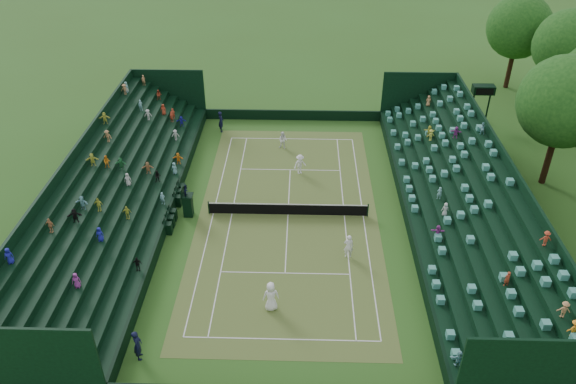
% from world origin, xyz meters
% --- Properties ---
extents(ground, '(160.00, 160.00, 0.00)m').
position_xyz_m(ground, '(0.00, 0.00, 0.00)').
color(ground, '#2F571B').
rests_on(ground, ground).
extents(court_surface, '(12.97, 26.77, 0.01)m').
position_xyz_m(court_surface, '(0.00, 0.00, 0.01)').
color(court_surface, '#306622').
rests_on(court_surface, ground).
extents(perimeter_wall_north, '(17.17, 0.20, 1.00)m').
position_xyz_m(perimeter_wall_north, '(0.00, 15.88, 0.50)').
color(perimeter_wall_north, black).
rests_on(perimeter_wall_north, ground).
extents(perimeter_wall_east, '(0.20, 31.77, 1.00)m').
position_xyz_m(perimeter_wall_east, '(8.48, 0.00, 0.50)').
color(perimeter_wall_east, black).
rests_on(perimeter_wall_east, ground).
extents(perimeter_wall_west, '(0.20, 31.77, 1.00)m').
position_xyz_m(perimeter_wall_west, '(-8.48, 0.00, 0.50)').
color(perimeter_wall_west, black).
rests_on(perimeter_wall_west, ground).
extents(north_grandstand, '(6.60, 32.00, 4.90)m').
position_xyz_m(north_grandstand, '(12.66, 0.00, 1.55)').
color(north_grandstand, black).
rests_on(north_grandstand, ground).
extents(south_grandstand, '(6.60, 32.00, 4.90)m').
position_xyz_m(south_grandstand, '(-12.66, 0.00, 1.55)').
color(south_grandstand, black).
rests_on(south_grandstand, ground).
extents(tennis_net, '(11.67, 0.10, 1.06)m').
position_xyz_m(tennis_net, '(0.00, 0.00, 0.53)').
color(tennis_net, black).
rests_on(tennis_net, ground).
extents(scoreboard_tower, '(2.00, 1.00, 3.70)m').
position_xyz_m(scoreboard_tower, '(17.75, 16.00, 3.14)').
color(scoreboard_tower, black).
rests_on(scoreboard_tower, ground).
extents(umpire_chair, '(0.84, 0.84, 2.63)m').
position_xyz_m(umpire_chair, '(-7.24, -0.25, 1.12)').
color(umpire_chair, black).
rests_on(umpire_chair, ground).
extents(courtside_chairs, '(0.56, 5.53, 1.22)m').
position_xyz_m(courtside_chairs, '(-8.28, 0.07, 0.46)').
color(courtside_chairs, black).
rests_on(courtside_chairs, ground).
extents(player_near_west, '(1.06, 0.80, 1.97)m').
position_xyz_m(player_near_west, '(-0.71, -9.54, 0.98)').
color(player_near_west, white).
rests_on(player_near_west, ground).
extents(player_near_east, '(0.65, 0.44, 1.75)m').
position_xyz_m(player_near_east, '(4.08, -4.63, 0.88)').
color(player_near_east, white).
rests_on(player_near_east, ground).
extents(player_far_west, '(0.88, 0.76, 1.58)m').
position_xyz_m(player_far_west, '(-0.74, 10.13, 0.79)').
color(player_far_west, white).
rests_on(player_far_west, ground).
extents(player_far_east, '(1.27, 1.13, 1.71)m').
position_xyz_m(player_far_east, '(0.80, 5.90, 0.85)').
color(player_far_east, white).
rests_on(player_far_east, ground).
extents(line_judge_north, '(0.61, 0.81, 1.99)m').
position_xyz_m(line_judge_north, '(-6.58, 13.26, 1.00)').
color(line_judge_north, black).
rests_on(line_judge_north, ground).
extents(line_judge_south, '(0.60, 0.78, 1.91)m').
position_xyz_m(line_judge_south, '(-7.54, -13.35, 0.95)').
color(line_judge_south, black).
rests_on(line_judge_south, ground).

